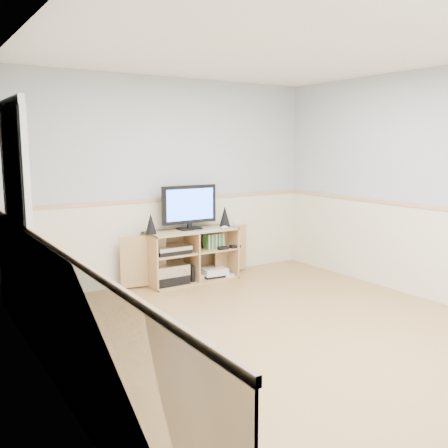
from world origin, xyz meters
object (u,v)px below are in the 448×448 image
(media_cabinet, at_px, (190,254))
(keyboard, at_px, (207,230))
(monitor, at_px, (189,206))
(game_consoles, at_px, (213,273))

(media_cabinet, xyz_separation_m, keyboard, (0.14, -0.19, 0.32))
(monitor, bearing_deg, keyboard, -53.72)
(media_cabinet, bearing_deg, monitor, -90.00)
(keyboard, height_order, game_consoles, keyboard)
(game_consoles, bearing_deg, keyboard, -141.26)
(media_cabinet, distance_m, game_consoles, 0.40)
(media_cabinet, height_order, monitor, monitor)
(keyboard, xyz_separation_m, game_consoles, (0.16, 0.13, -0.59))
(game_consoles, bearing_deg, media_cabinet, 167.59)
(monitor, distance_m, game_consoles, 0.93)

